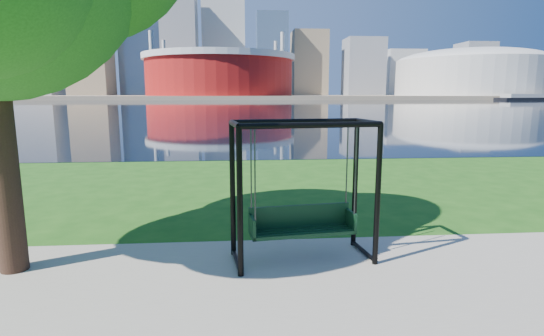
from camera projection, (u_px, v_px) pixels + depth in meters
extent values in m
plane|color=#1E5114|center=(270.00, 272.00, 6.99)|extent=(900.00, 900.00, 0.00)
cube|color=#9E937F|center=(273.00, 285.00, 6.50)|extent=(120.00, 4.00, 0.03)
cube|color=black|center=(239.00, 106.00, 107.13)|extent=(900.00, 180.00, 0.02)
cube|color=#937F60|center=(238.00, 97.00, 307.25)|extent=(900.00, 228.00, 2.00)
cylinder|color=maroon|center=(220.00, 76.00, 234.67)|extent=(80.00, 80.00, 22.00)
cylinder|color=silver|center=(219.00, 58.00, 233.04)|extent=(83.00, 83.00, 3.00)
cylinder|color=silver|center=(276.00, 69.00, 255.10)|extent=(2.00, 2.00, 32.00)
cylinder|color=silver|center=(165.00, 68.00, 249.84)|extent=(2.00, 2.00, 32.00)
cylinder|color=silver|center=(152.00, 63.00, 212.53)|extent=(2.00, 2.00, 32.00)
cylinder|color=silver|center=(282.00, 64.00, 217.79)|extent=(2.00, 2.00, 32.00)
cylinder|color=beige|center=(470.00, 78.00, 246.44)|extent=(84.00, 84.00, 20.00)
ellipsoid|color=beige|center=(471.00, 62.00, 244.89)|extent=(84.00, 84.00, 15.12)
cube|color=gray|center=(35.00, 50.00, 294.47)|extent=(28.00, 28.00, 62.00)
cube|color=#998466|center=(88.00, 29.00, 285.61)|extent=(26.00, 26.00, 88.00)
cube|color=slate|center=(142.00, 30.00, 311.95)|extent=(30.00, 24.00, 95.00)
cube|color=gray|center=(180.00, 43.00, 296.70)|extent=(24.00, 24.00, 72.00)
cube|color=silver|center=(224.00, 43.00, 327.86)|extent=(32.00, 28.00, 80.00)
cube|color=slate|center=(272.00, 55.00, 308.01)|extent=(22.00, 22.00, 58.00)
cube|color=#998466|center=(309.00, 64.00, 325.99)|extent=(26.00, 26.00, 48.00)
cube|color=gray|center=(363.00, 67.00, 319.89)|extent=(28.00, 24.00, 42.00)
cube|color=silver|center=(402.00, 73.00, 348.15)|extent=(30.00, 26.00, 36.00)
cube|color=gray|center=(474.00, 69.00, 332.16)|extent=(24.00, 24.00, 40.00)
cube|color=#998466|center=(510.00, 76.00, 350.78)|extent=(26.00, 26.00, 32.00)
cylinder|color=black|center=(240.00, 204.00, 6.59)|extent=(0.11, 0.11, 2.42)
cylinder|color=black|center=(378.00, 197.00, 7.07)|extent=(0.11, 0.11, 2.42)
cylinder|color=black|center=(233.00, 191.00, 7.51)|extent=(0.11, 0.11, 2.42)
cylinder|color=black|center=(355.00, 185.00, 7.98)|extent=(0.11, 0.11, 2.42)
cylinder|color=black|center=(312.00, 125.00, 6.62)|extent=(2.31, 0.39, 0.09)
cylinder|color=black|center=(296.00, 121.00, 7.54)|extent=(2.31, 0.39, 0.09)
cylinder|color=black|center=(235.00, 124.00, 6.84)|extent=(0.22, 0.95, 0.09)
cylinder|color=black|center=(237.00, 261.00, 7.25)|extent=(0.20, 0.95, 0.08)
cylinder|color=black|center=(368.00, 122.00, 7.32)|extent=(0.22, 0.95, 0.09)
cylinder|color=black|center=(363.00, 251.00, 7.72)|extent=(0.20, 0.95, 0.08)
cube|color=black|center=(302.00, 232.00, 7.41)|extent=(1.89, 0.71, 0.06)
cube|color=black|center=(299.00, 216.00, 7.57)|extent=(1.83, 0.29, 0.40)
cube|color=black|center=(252.00, 227.00, 7.20)|extent=(0.11, 0.48, 0.36)
cube|color=black|center=(351.00, 221.00, 7.57)|extent=(0.11, 0.48, 0.36)
cylinder|color=#333338|center=(255.00, 175.00, 6.86)|extent=(0.03, 0.03, 1.53)
cylinder|color=#333338|center=(356.00, 171.00, 7.21)|extent=(0.03, 0.03, 1.53)
cylinder|color=#333338|center=(251.00, 171.00, 7.23)|extent=(0.03, 0.03, 1.53)
cylinder|color=#333338|center=(347.00, 167.00, 7.59)|extent=(0.03, 0.03, 1.53)
cylinder|color=black|center=(1.00, 141.00, 6.66)|extent=(0.44, 0.44, 4.36)
cube|color=black|center=(526.00, 99.00, 201.18)|extent=(30.99, 13.66, 1.20)
cube|color=#B5B5B1|center=(526.00, 96.00, 200.93)|extent=(24.81, 11.02, 1.80)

